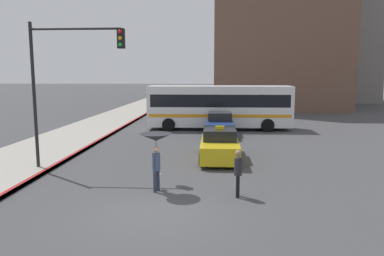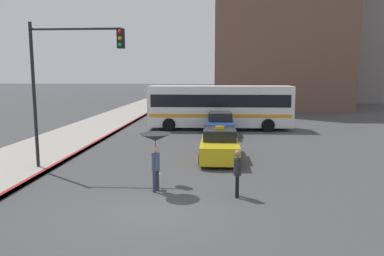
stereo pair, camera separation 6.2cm
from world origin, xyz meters
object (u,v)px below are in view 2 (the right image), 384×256
Objects in this scene: city_bus at (220,105)px; traffic_light at (67,69)px; pedestrian_man at (237,170)px; pedestrian_with_umbrella at (155,143)px; taxi at (220,145)px; sedan_red at (220,125)px.

traffic_light reaches higher than city_bus.
traffic_light is at bearing -107.55° from pedestrian_man.
traffic_light reaches higher than pedestrian_with_umbrella.
taxi is 5.89m from pedestrian_with_umbrella.
city_bus reaches higher than pedestrian_with_umbrella.
taxi is at bearing 178.58° from city_bus.
city_bus is 6.59× the size of pedestrian_man.
taxi is 10.26m from city_bus.
pedestrian_man is (0.48, -15.95, -0.89)m from city_bus.
city_bus is at bearing 13.15° from pedestrian_with_umbrella.
city_bus is at bearing -172.31° from pedestrian_man.
city_bus is 15.70m from pedestrian_with_umbrella.
traffic_light is (-6.49, -12.92, 2.56)m from city_bus.
taxi is 0.42× the size of city_bus.
taxi is 0.72× the size of traffic_light.
city_bus is (-0.02, 2.76, 1.11)m from sedan_red.
city_bus is (0.08, 10.20, 1.13)m from taxi.
city_bus reaches higher than sedan_red.
taxi reaches higher than sedan_red.
pedestrian_with_umbrella is 5.53m from traffic_light.
pedestrian_with_umbrella reaches higher than pedestrian_man.
city_bus is 15.98m from pedestrian_man.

